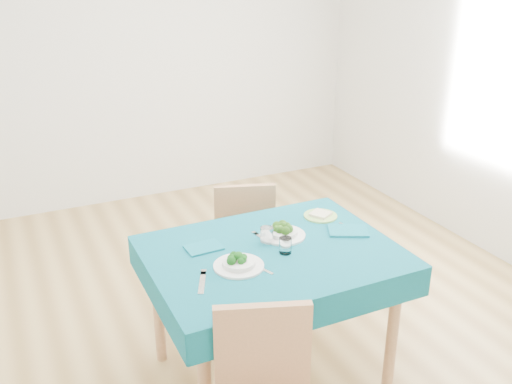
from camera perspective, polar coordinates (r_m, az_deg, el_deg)
name	(u,v)px	position (r m, az deg, el deg)	size (l,w,h in m)	color
room_shell	(256,109)	(3.20, 0.00, 8.26)	(4.02, 4.52, 2.73)	#9D7941
table	(271,314)	(3.09, 1.56, -12.09)	(1.24, 0.94, 0.76)	#095365
chair_far	(243,229)	(3.76, -1.36, -3.74)	(0.38, 0.41, 0.94)	#AC7A51
bowl_near	(239,260)	(2.73, -1.75, -6.83)	(0.24, 0.24, 0.07)	white
bowl_far	(283,230)	(3.03, 2.69, -3.80)	(0.24, 0.24, 0.07)	white
fork_near	(202,283)	(2.64, -5.40, -9.01)	(0.03, 0.20, 0.00)	silver
knife_near	(256,266)	(2.75, -0.01, -7.42)	(0.02, 0.22, 0.00)	silver
fork_far	(264,239)	(3.01, 0.76, -4.68)	(0.02, 0.17, 0.00)	silver
knife_far	(351,229)	(3.15, 9.45, -3.70)	(0.01, 0.19, 0.00)	silver
napkin_near	(204,248)	(2.92, -5.26, -5.56)	(0.18, 0.13, 0.01)	#0D5E6F
napkin_far	(348,231)	(3.12, 9.18, -3.84)	(0.21, 0.15, 0.01)	#0D5E6F
tumbler_center	(267,235)	(2.95, 1.08, -4.34)	(0.07, 0.07, 0.09)	white
tumbler_side	(285,245)	(2.86, 2.95, -5.35)	(0.06, 0.06, 0.08)	white
side_plate	(320,216)	(3.28, 6.46, -2.39)	(0.19, 0.19, 0.01)	#9BD065
bread_slice	(321,214)	(3.27, 6.47, -2.19)	(0.10, 0.10, 0.02)	beige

